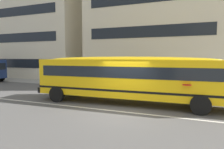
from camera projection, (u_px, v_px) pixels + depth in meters
The scene contains 5 objects.
ground_plane at pixel (120, 112), 10.10m from camera, with size 400.00×400.00×0.00m, color #54514F.
sidewalk_far at pixel (152, 88), 17.80m from camera, with size 120.00×3.00×0.01m, color gray.
lane_centreline at pixel (120, 112), 10.10m from camera, with size 110.00×0.16×0.01m, color silver.
school_bus at pixel (130, 76), 11.78m from camera, with size 12.38×2.97×2.75m.
apartment_block_far_left at pixel (43, 9), 29.95m from camera, with size 15.23×10.85×19.70m.
Camera 1 is at (3.33, -9.34, 2.74)m, focal length 32.35 mm.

